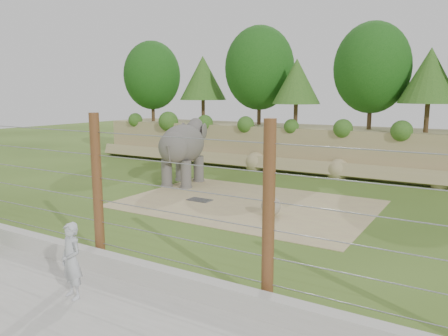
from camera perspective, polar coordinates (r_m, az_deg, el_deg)
The scene contains 10 objects.
ground at distance 15.84m, azimuth -3.77°, elevation -6.77°, with size 90.00×90.00×0.00m, color #3C581D.
back_embankment at distance 26.40m, azimuth 13.33°, elevation 8.33°, with size 30.00×5.52×8.77m.
dirt_patch at distance 18.05m, azimuth 3.01°, elevation -4.66°, with size 10.00×7.00×0.02m, color tan.
drain_grate at distance 18.56m, azimuth -3.19°, elevation -4.18°, with size 1.00×0.60×0.03m, color #262628.
elephant at distance 21.73m, azimuth -5.40°, elevation 1.94°, with size 1.65×3.86×3.12m, color #605A55, non-canonical shape.
stone_ball at distance 16.24m, azimuth 6.15°, elevation -4.97°, with size 0.73×0.73×0.73m, color gray.
retaining_wall at distance 12.22m, azimuth -17.56°, elevation -11.05°, with size 26.00×0.35×0.50m, color #B5B3A8.
walkway at distance 11.21m, azimuth -25.43°, elevation -14.85°, with size 26.00×4.00×0.01m, color #B5B3A8.
barrier_fence at distance 12.05m, azimuth -16.21°, elevation -2.59°, with size 20.26×0.26×4.00m.
zookeeper at distance 10.34m, azimuth -19.31°, elevation -11.35°, with size 0.62×0.41×1.71m, color silver.
Camera 1 is at (8.72, -12.44, 4.49)m, focal length 35.00 mm.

